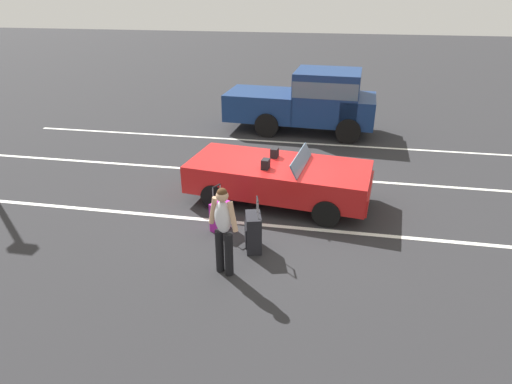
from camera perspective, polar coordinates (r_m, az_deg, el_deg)
ground_plane at (r=10.18m, az=2.92°, el=-1.12°), size 80.00×80.00×0.00m
lot_line_near at (r=9.14m, az=1.93°, el=-4.49°), size 18.00×0.12×0.01m
lot_line_mid at (r=11.53m, az=3.90°, el=2.19°), size 18.00×0.12×0.01m
lot_line_far at (r=14.04m, az=5.18°, el=6.53°), size 18.00×0.12×0.01m
convertible_car at (r=9.89m, az=4.17°, el=1.75°), size 4.33×2.29×1.24m
suitcase_large_black at (r=8.18m, az=-0.37°, el=-5.38°), size 0.40×0.54×1.08m
suitcase_medium_bright at (r=8.88m, az=-4.78°, el=-3.21°), size 0.40×0.47×0.99m
traveler_person at (r=7.27m, az=-4.37°, el=-4.64°), size 0.59×0.33×1.65m
parked_pickup_truck_near at (r=14.95m, az=7.49°, el=12.04°), size 5.11×2.31×2.10m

